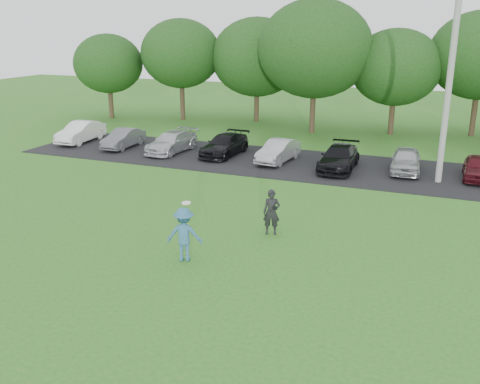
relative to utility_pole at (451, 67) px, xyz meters
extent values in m
plane|color=#296E1F|center=(-6.43, -12.16, -5.21)|extent=(100.00, 100.00, 0.00)
cube|color=black|center=(-6.43, 0.84, -5.20)|extent=(32.00, 6.50, 0.03)
cylinder|color=#9B9C97|center=(0.00, 0.00, 0.00)|extent=(0.28, 0.28, 10.43)
imported|color=teal|center=(-6.94, -12.00, -4.36)|extent=(1.24, 0.92, 1.71)
cylinder|color=white|center=(-6.73, -12.21, -3.25)|extent=(0.27, 0.27, 0.05)
imported|color=black|center=(-5.14, -8.95, -4.41)|extent=(0.66, 0.52, 1.60)
cube|color=black|center=(-4.96, -9.13, -4.18)|extent=(0.16, 0.13, 0.10)
imported|color=white|center=(-20.91, 1.10, -4.56)|extent=(1.50, 3.83, 1.24)
imported|color=#5A5C62|center=(-17.58, 0.72, -4.64)|extent=(1.18, 3.32, 1.09)
imported|color=#BABEC2|center=(-14.39, 0.78, -4.61)|extent=(1.91, 4.04, 1.14)
imported|color=black|center=(-11.29, 1.18, -4.61)|extent=(1.81, 4.03, 1.15)
imported|color=#A2A5A9|center=(-8.05, 0.87, -4.61)|extent=(1.60, 3.58, 1.14)
imported|color=black|center=(-4.75, 0.50, -4.60)|extent=(1.72, 4.08, 1.17)
imported|color=#A8ACB0|center=(-1.60, 1.23, -4.59)|extent=(1.59, 3.53, 1.18)
imported|color=#4F1119|center=(1.67, 1.18, -4.64)|extent=(1.29, 3.21, 1.09)
cylinder|color=#38281C|center=(-24.43, 9.44, -4.11)|extent=(0.36, 0.36, 2.20)
ellipsoid|color=#214C19|center=(-24.43, 9.44, -1.06)|extent=(5.20, 5.20, 4.42)
cylinder|color=#38281C|center=(-18.93, 10.84, -3.86)|extent=(0.36, 0.36, 2.70)
ellipsoid|color=#214C19|center=(-18.93, 10.84, -0.29)|extent=(5.94, 5.94, 5.05)
cylinder|color=#38281C|center=(-13.43, 12.24, -4.11)|extent=(0.36, 0.36, 2.20)
ellipsoid|color=#214C19|center=(-13.43, 12.24, -0.51)|extent=(6.68, 6.68, 5.68)
cylinder|color=#38281C|center=(-8.43, 9.44, -3.86)|extent=(0.36, 0.36, 2.70)
ellipsoid|color=#214C19|center=(-8.43, 9.44, 0.27)|extent=(7.42, 7.42, 6.31)
cylinder|color=#38281C|center=(-3.43, 10.84, -4.11)|extent=(0.36, 0.36, 2.20)
ellipsoid|color=#214C19|center=(-3.43, 10.84, -0.85)|extent=(5.76, 5.76, 4.90)
cylinder|color=#38281C|center=(1.57, 12.24, -3.86)|extent=(0.36, 0.36, 2.70)
camera|label=1|loc=(0.27, -25.47, 1.77)|focal=40.00mm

